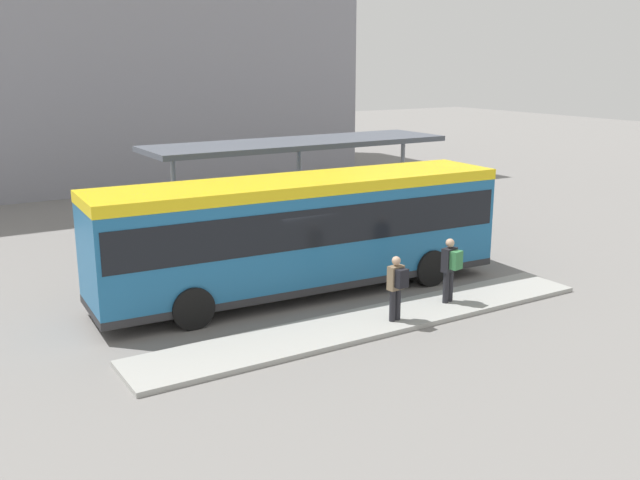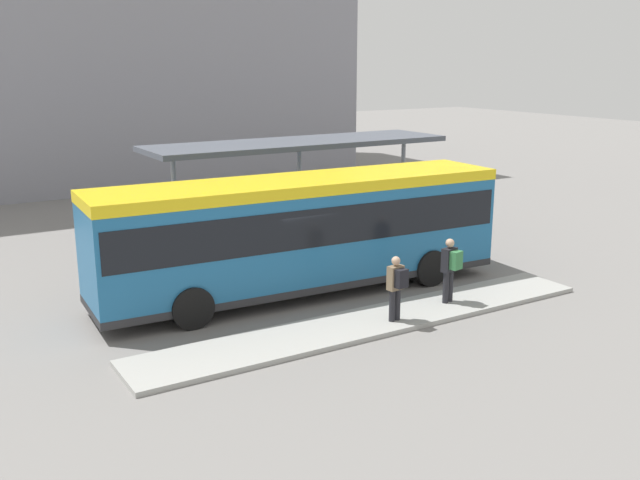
{
  "view_description": "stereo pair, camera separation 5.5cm",
  "coord_description": "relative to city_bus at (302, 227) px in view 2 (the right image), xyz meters",
  "views": [
    {
      "loc": [
        -9.58,
        -16.56,
        6.39
      ],
      "look_at": [
        0.58,
        0.0,
        1.47
      ],
      "focal_mm": 40.0,
      "sensor_mm": 36.0,
      "label": 1
    },
    {
      "loc": [
        -9.53,
        -16.58,
        6.39
      ],
      "look_at": [
        0.58,
        0.0,
        1.47
      ],
      "focal_mm": 40.0,
      "sensor_mm": 36.0,
      "label": 2
    }
  ],
  "objects": [
    {
      "name": "bicycle_white",
      "position": [
        8.08,
        2.06,
        -1.54
      ],
      "size": [
        0.48,
        1.66,
        0.72
      ],
      "rotation": [
        0.0,
        0.0,
        -1.43
      ],
      "color": "black",
      "rests_on": "ground_plane"
    },
    {
      "name": "city_bus",
      "position": [
        0.0,
        0.0,
        0.0
      ],
      "size": [
        11.75,
        3.01,
        3.27
      ],
      "rotation": [
        0.0,
        0.0,
        -0.05
      ],
      "color": "#1E6093",
      "rests_on": "ground_plane"
    },
    {
      "name": "curb_island",
      "position": [
        0.29,
        -3.02,
        -1.84
      ],
      "size": [
        12.6,
        1.8,
        0.12
      ],
      "color": "#9E9E99",
      "rests_on": "ground_plane"
    },
    {
      "name": "ground_plane",
      "position": [
        -0.01,
        0.0,
        -1.9
      ],
      "size": [
        120.0,
        120.0,
        0.0
      ],
      "primitive_type": "plane",
      "color": "slate"
    },
    {
      "name": "bicycle_black",
      "position": [
        8.02,
        3.67,
        -1.56
      ],
      "size": [
        0.48,
        1.56,
        0.67
      ],
      "rotation": [
        0.0,
        0.0,
        1.53
      ],
      "color": "black",
      "rests_on": "ground_plane"
    },
    {
      "name": "pedestrian_waiting",
      "position": [
        2.76,
        -3.01,
        -0.79
      ],
      "size": [
        0.47,
        0.51,
        1.74
      ],
      "rotation": [
        0.0,
        0.0,
        1.8
      ],
      "color": "#232328",
      "rests_on": "curb_island"
    },
    {
      "name": "station_shelter",
      "position": [
        2.64,
        4.78,
        1.62
      ],
      "size": [
        10.72,
        2.88,
        3.7
      ],
      "color": "#4C515B",
      "rests_on": "ground_plane"
    },
    {
      "name": "pedestrian_companion",
      "position": [
        0.7,
        -3.39,
        -0.84
      ],
      "size": [
        0.42,
        0.45,
        1.65
      ],
      "rotation": [
        0.0,
        0.0,
        1.69
      ],
      "color": "#232328",
      "rests_on": "curb_island"
    },
    {
      "name": "bicycle_blue",
      "position": [
        7.69,
        2.87,
        -1.54
      ],
      "size": [
        0.48,
        1.65,
        0.71
      ],
      "rotation": [
        0.0,
        0.0,
        1.7
      ],
      "color": "black",
      "rests_on": "ground_plane"
    },
    {
      "name": "station_building",
      "position": [
        0.5,
        24.26,
        6.96
      ],
      "size": [
        27.01,
        12.56,
        17.72
      ],
      "color": "gray",
      "rests_on": "ground_plane"
    }
  ]
}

